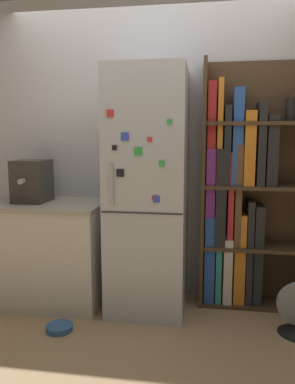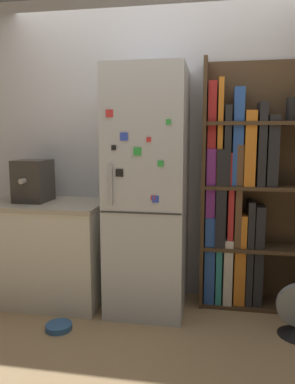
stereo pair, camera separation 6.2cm
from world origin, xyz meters
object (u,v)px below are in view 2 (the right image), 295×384
object	(u,v)px
bookshelf	(244,197)
espresso_machine	(33,181)
pet_bowl	(59,326)
refrigerator	(148,192)

from	to	relation	value
bookshelf	espresso_machine	bearing A→B (deg)	-174.19
bookshelf	pet_bowl	bearing A→B (deg)	-152.87
bookshelf	espresso_machine	size ratio (longest dim) A/B	5.53
espresso_machine	pet_bowl	distance (m)	1.21
refrigerator	pet_bowl	bearing A→B (deg)	-139.36
refrigerator	bookshelf	distance (m)	0.79
bookshelf	pet_bowl	size ratio (longest dim) A/B	10.31
espresso_machine	pet_bowl	world-z (taller)	espresso_machine
bookshelf	espresso_machine	world-z (taller)	bookshelf
refrigerator	espresso_machine	world-z (taller)	refrigerator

